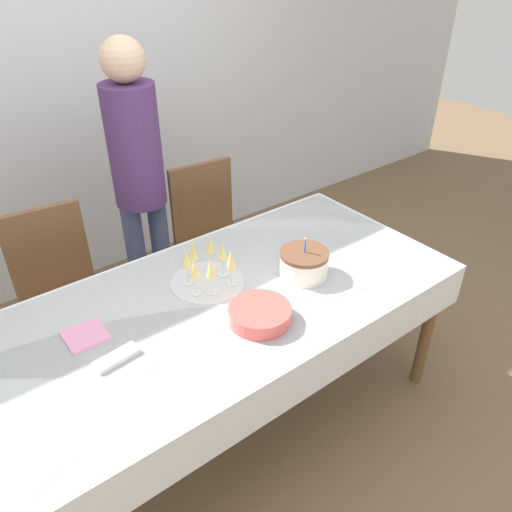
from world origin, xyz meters
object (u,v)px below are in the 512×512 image
birthday_cake (304,263)px  champagne_tray (207,266)px  dining_chair_far_right (212,236)px  plate_stack_main (260,314)px  dining_chair_far_left (61,292)px  person_standing (137,168)px

birthday_cake → champagne_tray: size_ratio=0.68×
dining_chair_far_right → champagne_tray: bearing=-123.6°
dining_chair_far_right → birthday_cake: (-0.08, -0.90, 0.30)m
dining_chair_far_right → plate_stack_main: 1.15m
birthday_cake → plate_stack_main: (-0.36, -0.13, -0.03)m
plate_stack_main → dining_chair_far_left: bearing=115.7°
plate_stack_main → person_standing: person_standing is taller
dining_chair_far_left → champagne_tray: 0.90m
dining_chair_far_right → champagne_tray: (-0.46, -0.69, 0.33)m
champagne_tray → dining_chair_far_right: bearing=56.4°
dining_chair_far_left → birthday_cake: (0.85, -0.90, 0.30)m
person_standing → plate_stack_main: bearing=-93.5°
dining_chair_far_left → plate_stack_main: (0.50, -1.03, 0.27)m
dining_chair_far_right → birthday_cake: size_ratio=4.31×
birthday_cake → person_standing: (-0.29, 1.03, 0.19)m
dining_chair_far_right → birthday_cake: birthday_cake is taller
birthday_cake → champagne_tray: bearing=150.6°
champagne_tray → dining_chair_far_left: bearing=124.8°
dining_chair_far_right → person_standing: (-0.36, 0.13, 0.50)m
dining_chair_far_right → plate_stack_main: (-0.43, -1.03, 0.27)m
champagne_tray → person_standing: size_ratio=0.19×
dining_chair_far_left → person_standing: (0.57, 0.13, 0.50)m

